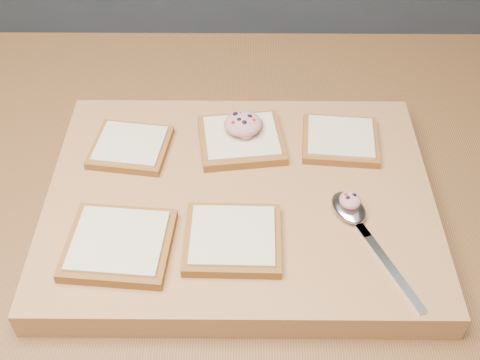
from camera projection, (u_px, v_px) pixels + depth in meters
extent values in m
cube|color=slate|center=(193.00, 340.00, 1.25)|extent=(1.90, 0.75, 0.84)
cube|color=brown|center=(177.00, 191.00, 0.92)|extent=(2.00, 0.80, 0.06)
cube|color=tan|center=(240.00, 202.00, 0.84)|extent=(0.53, 0.40, 0.04)
cube|color=brown|center=(131.00, 147.00, 0.88)|extent=(0.12, 0.11, 0.01)
cube|color=#FFEAC2|center=(130.00, 143.00, 0.87)|extent=(0.10, 0.10, 0.00)
cube|color=brown|center=(241.00, 140.00, 0.89)|extent=(0.13, 0.13, 0.01)
cube|color=#FFEAC2|center=(241.00, 136.00, 0.88)|extent=(0.12, 0.11, 0.00)
cube|color=brown|center=(340.00, 140.00, 0.89)|extent=(0.12, 0.11, 0.01)
cube|color=#FFEAC2|center=(341.00, 136.00, 0.88)|extent=(0.10, 0.09, 0.00)
cube|color=brown|center=(119.00, 245.00, 0.75)|extent=(0.14, 0.13, 0.01)
cube|color=#FFEAC2|center=(118.00, 240.00, 0.74)|extent=(0.12, 0.11, 0.00)
cube|color=brown|center=(233.00, 239.00, 0.76)|extent=(0.12, 0.11, 0.01)
cube|color=#FFEAC2|center=(233.00, 235.00, 0.75)|extent=(0.11, 0.10, 0.00)
ellipsoid|color=#D8908B|center=(243.00, 124.00, 0.88)|extent=(0.06, 0.05, 0.03)
sphere|color=black|center=(250.00, 117.00, 0.87)|extent=(0.01, 0.01, 0.01)
sphere|color=black|center=(235.00, 115.00, 0.88)|extent=(0.01, 0.01, 0.01)
sphere|color=black|center=(244.00, 123.00, 0.87)|extent=(0.01, 0.01, 0.01)
sphere|color=black|center=(239.00, 120.00, 0.87)|extent=(0.01, 0.01, 0.01)
sphere|color=#A5140C|center=(253.00, 121.00, 0.87)|extent=(0.01, 0.01, 0.01)
sphere|color=#A5140C|center=(241.00, 114.00, 0.88)|extent=(0.01, 0.01, 0.01)
sphere|color=#A5140C|center=(233.00, 123.00, 0.87)|extent=(0.01, 0.01, 0.01)
ellipsoid|color=silver|center=(349.00, 208.00, 0.79)|extent=(0.06, 0.07, 0.01)
cube|color=silver|center=(360.00, 226.00, 0.78)|extent=(0.03, 0.04, 0.00)
cube|color=silver|center=(388.00, 264.00, 0.74)|extent=(0.07, 0.14, 0.00)
ellipsoid|color=#D8908B|center=(350.00, 200.00, 0.78)|extent=(0.03, 0.03, 0.02)
sphere|color=black|center=(354.00, 196.00, 0.78)|extent=(0.01, 0.01, 0.01)
sphere|color=black|center=(348.00, 198.00, 0.78)|extent=(0.01, 0.01, 0.01)
sphere|color=#A5140C|center=(346.00, 195.00, 0.78)|extent=(0.01, 0.01, 0.01)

